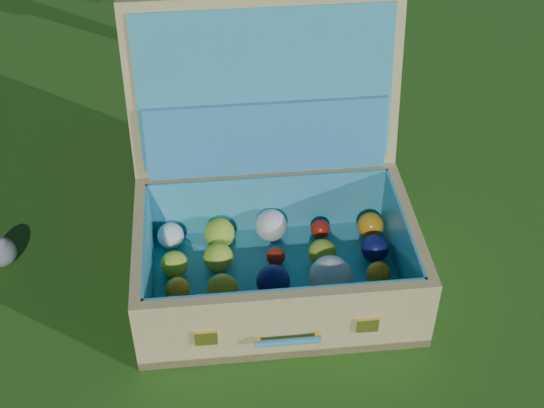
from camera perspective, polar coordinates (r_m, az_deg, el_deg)
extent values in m
plane|color=#215114|center=(1.82, -2.33, -4.23)|extent=(60.00, 60.00, 0.00)
sphere|color=teal|center=(1.90, -19.71, -3.43)|extent=(0.07, 0.07, 0.07)
cube|color=tan|center=(1.75, 0.32, -6.09)|extent=(0.62, 0.42, 0.02)
cube|color=tan|center=(1.56, 1.10, -9.14)|extent=(0.62, 0.03, 0.18)
cube|color=tan|center=(1.83, -0.32, 0.03)|extent=(0.62, 0.03, 0.18)
cube|color=tan|center=(1.69, -9.75, -4.84)|extent=(0.03, 0.37, 0.18)
cube|color=tan|center=(1.74, 10.11, -3.41)|extent=(0.03, 0.37, 0.18)
cube|color=teal|center=(1.74, 0.32, -5.76)|extent=(0.58, 0.37, 0.01)
cube|color=teal|center=(1.56, 1.04, -8.47)|extent=(0.57, 0.01, 0.16)
cube|color=teal|center=(1.81, -0.28, 0.01)|extent=(0.57, 0.01, 0.16)
cube|color=teal|center=(1.68, -9.30, -4.54)|extent=(0.01, 0.37, 0.16)
cube|color=teal|center=(1.73, 9.69, -3.18)|extent=(0.01, 0.37, 0.16)
cube|color=tan|center=(1.71, -0.57, 8.89)|extent=(0.62, 0.11, 0.41)
cube|color=teal|center=(1.69, -0.51, 8.64)|extent=(0.57, 0.08, 0.36)
cube|color=teal|center=(1.73, -0.39, 4.99)|extent=(0.55, 0.06, 0.17)
cube|color=#F2C659|center=(1.54, -4.99, -10.01)|extent=(0.05, 0.01, 0.04)
cube|color=#F2C659|center=(1.57, 7.20, -9.03)|extent=(0.05, 0.01, 0.04)
cylinder|color=teal|center=(1.55, 1.23, -10.34)|extent=(0.13, 0.02, 0.01)
cube|color=#F2C659|center=(1.55, -1.11, -10.29)|extent=(0.01, 0.02, 0.01)
cube|color=#F2C659|center=(1.56, 3.47, -9.91)|extent=(0.01, 0.02, 0.01)
sphere|color=#BFB286|center=(1.61, -7.47, -8.50)|extent=(0.09, 0.09, 0.09)
sphere|color=#AFC530|center=(1.62, -2.98, -8.44)|extent=(0.07, 0.07, 0.07)
sphere|color=#AD9517|center=(1.62, 0.66, -8.02)|extent=(0.08, 0.08, 0.08)
sphere|color=#BFB286|center=(1.64, 4.83, -7.59)|extent=(0.07, 0.07, 0.07)
sphere|color=#AFC530|center=(1.65, 8.89, -7.53)|extent=(0.07, 0.07, 0.07)
sphere|color=orange|center=(1.69, -7.11, -6.38)|extent=(0.05, 0.05, 0.05)
sphere|color=#AD9517|center=(1.67, -3.74, -6.45)|extent=(0.07, 0.07, 0.07)
sphere|color=#101353|center=(1.68, 0.08, -5.86)|extent=(0.08, 0.08, 0.08)
sphere|color=silver|center=(1.68, 4.42, -5.50)|extent=(0.10, 0.10, 0.10)
sphere|color=orange|center=(1.72, 8.03, -5.20)|extent=(0.06, 0.06, 0.06)
sphere|color=#AFC530|center=(1.74, -7.37, -4.53)|extent=(0.06, 0.06, 0.06)
sphere|color=#AFC530|center=(1.74, -4.07, -4.02)|extent=(0.07, 0.07, 0.07)
sphere|color=#B01C0E|center=(1.76, 0.29, -3.98)|extent=(0.04, 0.04, 0.04)
sphere|color=#AFC530|center=(1.75, 3.82, -3.68)|extent=(0.06, 0.06, 0.06)
sphere|color=#101353|center=(1.78, 7.76, -3.34)|extent=(0.07, 0.07, 0.07)
sphere|color=silver|center=(1.81, -7.64, -2.37)|extent=(0.06, 0.06, 0.06)
sphere|color=#AFC530|center=(1.80, -3.98, -2.21)|extent=(0.07, 0.07, 0.07)
sphere|color=silver|center=(1.81, -0.08, -1.60)|extent=(0.08, 0.08, 0.08)
sphere|color=#B01C0E|center=(1.83, 3.66, -1.91)|extent=(0.05, 0.05, 0.05)
sphere|color=orange|center=(1.84, 7.43, -1.60)|extent=(0.06, 0.06, 0.06)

